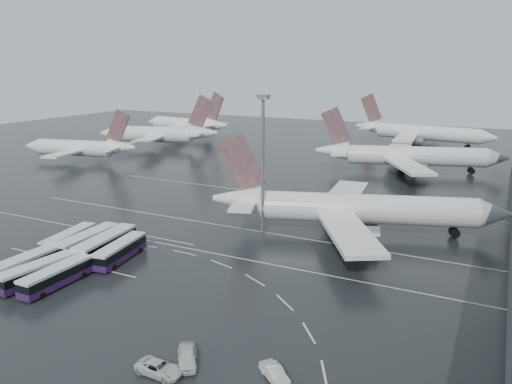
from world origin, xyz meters
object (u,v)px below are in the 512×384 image
at_px(gse_cart_belly_a, 371,230).
at_px(gse_cart_belly_c, 348,225).
at_px(bus_row_near_b, 88,241).
at_px(gse_cart_belly_e, 372,219).
at_px(airliner_main, 351,209).
at_px(bus_row_near_a, 69,239).
at_px(bus_row_far_b, 38,272).
at_px(jet_remote_west, 81,148).
at_px(bus_row_near_c, 105,244).
at_px(airliner_gate_b, 406,156).
at_px(van_curve_b, 187,357).
at_px(floodlight_mast, 263,148).
at_px(bus_row_far_c, 57,276).
at_px(bus_row_near_d, 120,251).
at_px(bus_row_far_a, 28,264).
at_px(van_curve_c, 275,373).
at_px(airliner_gate_c, 419,133).
at_px(van_curve_a, 159,368).
at_px(jet_remote_mid, 160,134).
at_px(jet_remote_far, 187,125).

distance_m(gse_cart_belly_a, gse_cart_belly_c, 4.86).
relative_size(bus_row_near_b, gse_cart_belly_e, 5.72).
distance_m(airliner_main, bus_row_near_a, 52.19).
bearing_deg(bus_row_far_b, bus_row_near_b, 19.62).
bearing_deg(bus_row_far_b, jet_remote_west, 48.78).
bearing_deg(bus_row_near_c, gse_cart_belly_a, -56.24).
relative_size(airliner_gate_b, van_curve_b, 10.79).
height_order(bus_row_far_b, floodlight_mast, floodlight_mast).
distance_m(jet_remote_west, bus_row_far_b, 98.69).
bearing_deg(bus_row_near_a, bus_row_near_b, -92.21).
bearing_deg(bus_row_near_c, bus_row_far_c, -175.11).
relative_size(gse_cart_belly_a, gse_cart_belly_e, 0.85).
xyz_separation_m(bus_row_near_d, gse_cart_belly_e, (32.26, 39.56, -1.03)).
xyz_separation_m(bus_row_near_d, gse_cart_belly_a, (33.84, 32.48, -1.13)).
height_order(bus_row_near_b, bus_row_far_a, bus_row_near_b).
relative_size(bus_row_near_b, van_curve_c, 3.03).
xyz_separation_m(airliner_gate_c, gse_cart_belly_e, (8.24, -109.22, -4.36)).
height_order(bus_row_near_a, van_curve_c, bus_row_near_a).
distance_m(bus_row_near_a, bus_row_far_c, 16.18).
bearing_deg(gse_cart_belly_a, bus_row_far_a, -134.47).
xyz_separation_m(bus_row_near_d, bus_row_far_a, (-8.77, -10.91, 0.06)).
distance_m(airliner_gate_b, van_curve_c, 111.45).
bearing_deg(bus_row_far_c, floodlight_mast, -25.39).
xyz_separation_m(airliner_gate_c, bus_row_far_b, (-29.02, -160.98, -3.34)).
height_order(jet_remote_west, gse_cart_belly_e, jet_remote_west).
bearing_deg(airliner_main, van_curve_b, -112.16).
height_order(bus_row_far_c, gse_cart_belly_a, bus_row_far_c).
xyz_separation_m(bus_row_far_b, van_curve_a, (30.34, -10.51, -0.93)).
distance_m(airliner_gate_b, gse_cart_belly_c, 59.91).
relative_size(airliner_main, jet_remote_mid, 1.17).
relative_size(airliner_main, bus_row_far_a, 4.27).
bearing_deg(bus_row_near_d, jet_remote_far, 21.13).
bearing_deg(bus_row_near_b, airliner_gate_c, -14.95).
height_order(airliner_gate_c, bus_row_far_a, airliner_gate_c).
height_order(van_curve_a, floodlight_mast, floodlight_mast).
height_order(van_curve_c, floodlight_mast, floodlight_mast).
height_order(bus_row_near_a, gse_cart_belly_a, bus_row_near_a).
relative_size(bus_row_near_a, van_curve_b, 2.42).
xyz_separation_m(jet_remote_far, bus_row_near_b, (65.60, -126.64, -3.50)).
bearing_deg(gse_cart_belly_a, bus_row_near_a, -144.86).
relative_size(jet_remote_far, bus_row_near_a, 3.82).
bearing_deg(jet_remote_west, jet_remote_far, -100.50).
bearing_deg(bus_row_near_d, van_curve_b, -135.25).
relative_size(airliner_main, bus_row_near_a, 4.43).
bearing_deg(jet_remote_far, airliner_gate_b, 169.34).
bearing_deg(bus_row_near_d, bus_row_far_c, 164.63).
bearing_deg(bus_row_near_b, van_curve_c, -115.70).
relative_size(airliner_main, airliner_gate_b, 1.00).
relative_size(jet_remote_far, gse_cart_belly_e, 20.02).
bearing_deg(van_curve_c, van_curve_a, 149.68).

